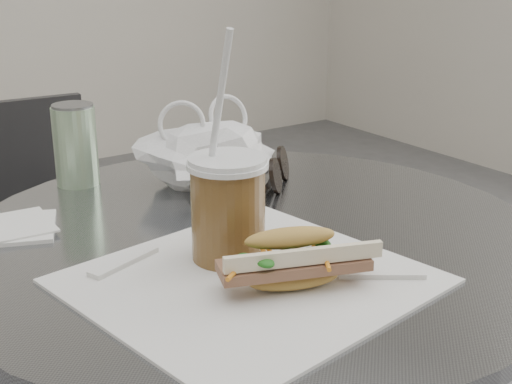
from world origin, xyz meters
TOP-DOWN VIEW (x-y plane):
  - chair_far at (-0.02, 1.02)m, footprint 0.39×0.41m
  - sandwich_paper at (-0.08, 0.08)m, footprint 0.39×0.37m
  - banh_mi at (-0.06, 0.04)m, footprint 0.21×0.14m
  - iced_coffee at (-0.07, 0.15)m, footprint 0.09×0.09m
  - sunglasses at (0.14, 0.33)m, footprint 0.10×0.10m
  - plastic_bag at (0.05, 0.38)m, footprint 0.23×0.20m
  - napkin_stack at (-0.25, 0.38)m, footprint 0.14×0.14m
  - drink_can at (-0.11, 0.51)m, footprint 0.06×0.06m

SIDE VIEW (x-z plane):
  - chair_far at x=-0.02m, z-range -0.04..0.71m
  - sandwich_paper at x=-0.08m, z-range 0.74..0.74m
  - napkin_stack at x=-0.25m, z-range 0.74..0.75m
  - sunglasses at x=0.14m, z-range 0.73..0.79m
  - banh_mi at x=-0.06m, z-range 0.74..0.81m
  - plastic_bag at x=0.05m, z-range 0.74..0.84m
  - drink_can at x=-0.11m, z-range 0.74..0.86m
  - iced_coffee at x=-0.07m, z-range 0.67..0.94m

